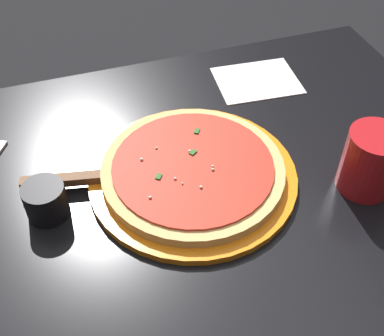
% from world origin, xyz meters
% --- Properties ---
extents(restaurant_table, '(1.05, 0.69, 0.74)m').
position_xyz_m(restaurant_table, '(0.00, 0.00, 0.60)').
color(restaurant_table, black).
rests_on(restaurant_table, ground_plane).
extents(serving_plate, '(0.33, 0.33, 0.01)m').
position_xyz_m(serving_plate, '(0.04, 0.00, 0.75)').
color(serving_plate, orange).
rests_on(serving_plate, restaurant_table).
extents(pizza, '(0.29, 0.29, 0.02)m').
position_xyz_m(pizza, '(0.04, 0.00, 0.77)').
color(pizza, '#DBB26B').
rests_on(pizza, serving_plate).
extents(pizza_server, '(0.22, 0.09, 0.01)m').
position_xyz_m(pizza_server, '(-0.12, 0.04, 0.76)').
color(pizza_server, silver).
rests_on(pizza_server, serving_plate).
extents(cup_tall_drink, '(0.09, 0.09, 0.10)m').
position_xyz_m(cup_tall_drink, '(0.29, -0.10, 0.80)').
color(cup_tall_drink, '#B2191E').
rests_on(cup_tall_drink, restaurant_table).
extents(cup_small_sauce, '(0.06, 0.06, 0.06)m').
position_xyz_m(cup_small_sauce, '(-0.19, 0.00, 0.77)').
color(cup_small_sauce, black).
rests_on(cup_small_sauce, restaurant_table).
extents(napkin_folded_right, '(0.17, 0.14, 0.00)m').
position_xyz_m(napkin_folded_right, '(0.24, 0.21, 0.75)').
color(napkin_folded_right, white).
rests_on(napkin_folded_right, restaurant_table).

